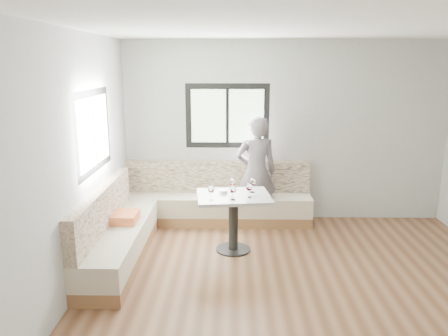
# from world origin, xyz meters

# --- Properties ---
(room) EXTENTS (5.01, 5.01, 2.81)m
(room) POSITION_xyz_m (-0.08, 0.08, 1.41)
(room) COLOR brown
(room) RESTS_ON ground
(banquette) EXTENTS (2.90, 2.80, 0.95)m
(banquette) POSITION_xyz_m (-1.59, 1.63, 0.33)
(banquette) COLOR brown
(banquette) RESTS_ON ground
(table) EXTENTS (1.02, 0.83, 0.77)m
(table) POSITION_xyz_m (-0.80, 1.19, 0.58)
(table) COLOR black
(table) RESTS_ON ground
(person) EXTENTS (0.67, 0.49, 1.70)m
(person) POSITION_xyz_m (-0.46, 2.12, 0.85)
(person) COLOR slate
(person) RESTS_ON ground
(olive_ramekin) EXTENTS (0.11, 0.11, 0.04)m
(olive_ramekin) POSITION_xyz_m (-0.94, 1.26, 0.80)
(olive_ramekin) COLOR white
(olive_ramekin) RESTS_ON table
(wine_glass_a) EXTENTS (0.09, 0.09, 0.19)m
(wine_glass_a) POSITION_xyz_m (-1.08, 0.97, 0.91)
(wine_glass_a) COLOR white
(wine_glass_a) RESTS_ON table
(wine_glass_b) EXTENTS (0.09, 0.09, 0.19)m
(wine_glass_b) POSITION_xyz_m (-0.81, 0.98, 0.91)
(wine_glass_b) COLOR white
(wine_glass_b) RESTS_ON table
(wine_glass_c) EXTENTS (0.09, 0.09, 0.19)m
(wine_glass_c) POSITION_xyz_m (-0.60, 1.08, 0.91)
(wine_glass_c) COLOR white
(wine_glass_c) RESTS_ON table
(wine_glass_d) EXTENTS (0.09, 0.09, 0.19)m
(wine_glass_d) POSITION_xyz_m (-0.82, 1.31, 0.91)
(wine_glass_d) COLOR white
(wine_glass_d) RESTS_ON table
(wine_glass_e) EXTENTS (0.09, 0.09, 0.19)m
(wine_glass_e) POSITION_xyz_m (-0.55, 1.31, 0.91)
(wine_glass_e) COLOR white
(wine_glass_e) RESTS_ON table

